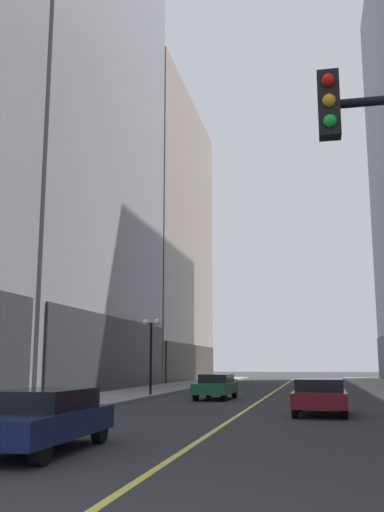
% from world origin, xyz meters
% --- Properties ---
extents(ground_plane, '(200.00, 200.00, 0.00)m').
position_xyz_m(ground_plane, '(0.00, 35.00, 0.00)').
color(ground_plane, '#2D2D30').
extents(sidewalk_left, '(4.50, 78.00, 0.15)m').
position_xyz_m(sidewalk_left, '(-8.25, 35.00, 0.07)').
color(sidewalk_left, gray).
rests_on(sidewalk_left, ground).
extents(lane_centre_stripe, '(0.16, 70.00, 0.01)m').
position_xyz_m(lane_centre_stripe, '(0.00, 35.00, 0.00)').
color(lane_centre_stripe, '#E5D64C').
rests_on(lane_centre_stripe, ground).
extents(building_left_mid, '(15.87, 24.00, 59.41)m').
position_xyz_m(building_left_mid, '(-18.34, 34.50, 29.64)').
color(building_left_mid, gray).
rests_on(building_left_mid, ground).
extents(building_left_far, '(12.49, 26.00, 32.73)m').
position_xyz_m(building_left_far, '(-16.64, 60.00, 16.30)').
color(building_left_far, gray).
rests_on(building_left_far, ground).
extents(car_navy, '(1.88, 4.62, 1.32)m').
position_xyz_m(car_navy, '(-3.00, 7.66, 0.72)').
color(car_navy, '#141E4C').
rests_on(car_navy, ground).
extents(car_maroon, '(2.01, 4.37, 1.32)m').
position_xyz_m(car_maroon, '(2.98, 18.43, 0.72)').
color(car_maroon, maroon).
rests_on(car_maroon, ground).
extents(car_green, '(1.86, 4.49, 1.32)m').
position_xyz_m(car_green, '(-2.43, 27.25, 0.72)').
color(car_green, '#196038').
rests_on(car_green, ground).
extents(street_lamp_left_far, '(1.06, 0.36, 4.43)m').
position_xyz_m(street_lamp_left_far, '(-6.40, 28.38, 3.26)').
color(street_lamp_left_far, black).
rests_on(street_lamp_left_far, ground).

